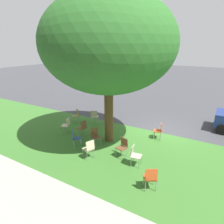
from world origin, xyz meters
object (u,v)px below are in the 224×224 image
Objects in this scene: chair_1 at (66,124)px; chair_2 at (94,116)px; chair_3 at (159,130)px; chair_10 at (89,148)px; chair_8 at (82,127)px; chair_0 at (95,135)px; street_tree at (108,44)px; chair_4 at (123,146)px; chair_6 at (76,115)px; chair_7 at (135,154)px; chair_5 at (75,137)px; chair_9 at (150,177)px.

chair_1 and chair_2 have the same top height.
chair_3 and chair_10 have the same top height.
chair_1 and chair_8 have the same top height.
chair_0 is 2.25m from chair_1.
street_tree is at bearing -170.43° from chair_8.
chair_4 is 1.00× the size of chair_6.
street_tree is 8.00× the size of chair_7.
street_tree is at bearing -126.89° from chair_5.
chair_7 and chair_10 have the same top height.
chair_5 and chair_6 have the same top height.
chair_2 is 1.00× the size of chair_10.
chair_3 is 1.00× the size of chair_9.
chair_6 is at bearing -34.10° from chair_0.
chair_1 is at bearing 7.41° from chair_8.
street_tree is 8.00× the size of chair_1.
chair_10 is (-3.27, 3.06, 0.00)m from chair_6.
chair_0 and chair_3 have the same top height.
chair_8 is at bearing -17.67° from chair_7.
street_tree is at bearing 142.18° from chair_2.
chair_8 is (1.20, -0.49, 0.00)m from chair_0.
chair_2 is at bearing -35.97° from chair_7.
chair_4 is 1.00× the size of chair_7.
chair_10 is (1.17, 0.89, 0.00)m from chair_4.
chair_0 is 1.69m from chair_4.
chair_7 is at bearing 162.33° from chair_8.
chair_0 is 1.00× the size of chair_3.
chair_0 is 1.00× the size of chair_6.
street_tree is 4.58m from chair_4.
chair_5 is (-1.50, 1.01, 0.00)m from chair_1.
chair_4 is at bearing 142.11° from chair_2.
chair_0 is 3.35m from chair_6.
chair_10 is at bearing 59.55° from chair_3.
chair_3 is at bearing 179.46° from chair_2.
chair_4 is 2.97m from chair_8.
chair_3 is 4.35m from chair_5.
street_tree reaches higher than chair_6.
street_tree is 8.00× the size of chair_6.
street_tree is at bearing 160.09° from chair_6.
chair_1 is 1.00× the size of chair_9.
chair_0 and chair_1 have the same top height.
chair_6 is at bearing -30.09° from chair_9.
chair_2 is at bearing -54.21° from chair_0.
chair_6 is at bearing -41.31° from chair_8.
chair_8 is (-1.57, 1.38, 0.00)m from chair_6.
chair_5 is 1.24m from chair_8.
chair_3 is 1.00× the size of chair_4.
street_tree is 5.85m from chair_9.
chair_10 is at bearing 15.20° from chair_7.
chair_10 is (-0.16, 1.93, -4.26)m from street_tree.
chair_8 is (0.48, -1.15, 0.00)m from chair_5.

